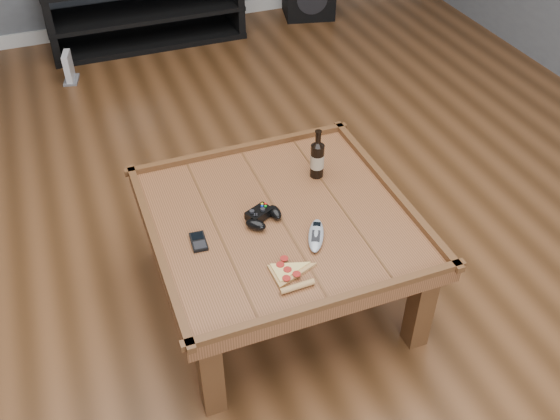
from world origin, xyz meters
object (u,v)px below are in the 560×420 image
object	(u,v)px
beer_bottle	(317,158)
game_controller	(263,216)
smartphone	(199,242)
game_console	(69,68)
coffee_table	(280,228)
pizza_slice	(289,274)
remote_control	(316,235)
media_console	(145,9)

from	to	relation	value
beer_bottle	game_controller	distance (m)	0.37
smartphone	game_console	distance (m)	2.40
coffee_table	game_controller	xyz separation A→B (m)	(-0.07, 0.00, 0.08)
pizza_slice	remote_control	xyz separation A→B (m)	(0.17, 0.14, 0.01)
remote_control	pizza_slice	bearing A→B (deg)	-112.27
smartphone	game_console	bearing A→B (deg)	101.35
beer_bottle	pizza_slice	size ratio (longest dim) A/B	0.97
pizza_slice	coffee_table	bearing A→B (deg)	72.89
coffee_table	game_console	distance (m)	2.42
smartphone	media_console	bearing A→B (deg)	87.60
smartphone	remote_control	bearing A→B (deg)	-13.01
remote_control	game_console	xyz separation A→B (m)	(-0.70, 2.48, -0.37)
media_console	game_controller	size ratio (longest dim) A/B	8.62
beer_bottle	remote_control	world-z (taller)	beer_bottle
pizza_slice	remote_control	size ratio (longest dim) A/B	1.20
coffee_table	beer_bottle	xyz separation A→B (m)	(0.24, 0.19, 0.15)
coffee_table	media_console	size ratio (longest dim) A/B	0.74
beer_bottle	pizza_slice	bearing A→B (deg)	-122.81
coffee_table	smartphone	xyz separation A→B (m)	(-0.33, -0.03, 0.07)
media_console	smartphone	world-z (taller)	media_console
coffee_table	media_console	world-z (taller)	media_console
game_controller	remote_control	bearing A→B (deg)	-71.77
game_controller	smartphone	xyz separation A→B (m)	(-0.26, -0.03, -0.02)
media_console	remote_control	xyz separation A→B (m)	(0.08, -2.91, 0.22)
game_console	pizza_slice	bearing A→B (deg)	-64.70
media_console	game_console	xyz separation A→B (m)	(-0.62, -0.43, -0.15)
media_console	beer_bottle	bearing A→B (deg)	-84.62
game_controller	game_console	size ratio (longest dim) A/B	0.81
pizza_slice	smartphone	distance (m)	0.37
coffee_table	game_console	size ratio (longest dim) A/B	5.14
smartphone	pizza_slice	bearing A→B (deg)	-43.03
smartphone	beer_bottle	bearing A→B (deg)	26.11
coffee_table	media_console	distance (m)	2.75
game_controller	game_console	bearing A→B (deg)	78.80
media_console	smartphone	size ratio (longest dim) A/B	13.14
beer_bottle	smartphone	xyz separation A→B (m)	(-0.57, -0.23, -0.08)
smartphone	game_console	xyz separation A→B (m)	(-0.28, 2.35, -0.37)
pizza_slice	game_console	distance (m)	2.70
beer_bottle	game_console	distance (m)	2.33
coffee_table	pizza_slice	size ratio (longest dim) A/B	4.51
pizza_slice	game_console	size ratio (longest dim) A/B	1.14
beer_bottle	remote_control	size ratio (longest dim) A/B	1.16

